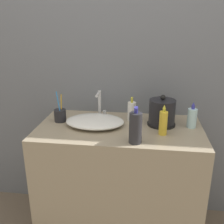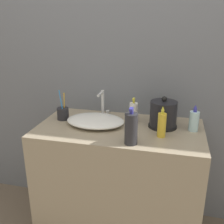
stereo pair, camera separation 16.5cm
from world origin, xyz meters
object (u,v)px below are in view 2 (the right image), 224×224
Objects in this scene: toothbrush_cup at (63,113)px; lotion_bottle at (133,112)px; shampoo_bottle at (131,129)px; mouthwash_bottle at (162,125)px; hand_cream_bottle at (194,121)px; electric_kettle at (163,115)px; faucet at (103,102)px.

toothbrush_cup is 0.48m from lotion_bottle.
shampoo_bottle reaches higher than toothbrush_cup.
hand_cream_bottle is (0.19, 0.14, -0.01)m from mouthwash_bottle.
shampoo_bottle reaches higher than hand_cream_bottle.
shampoo_bottle reaches higher than electric_kettle.
electric_kettle is at bearing 174.89° from hand_cream_bottle.
mouthwash_bottle is at bearing -89.68° from electric_kettle.
faucet is 0.99× the size of mouthwash_bottle.
lotion_bottle is 0.39m from hand_cream_bottle.
electric_kettle is at bearing 2.20° from toothbrush_cup.
faucet is 1.13× the size of lotion_bottle.
mouthwash_bottle is at bearing -30.90° from faucet.
hand_cream_bottle is at bearing 38.00° from shampoo_bottle.
toothbrush_cup is 1.28× the size of lotion_bottle.
faucet is 0.23m from lotion_bottle.
lotion_bottle is 0.29m from mouthwash_bottle.
faucet is at bearing 169.05° from hand_cream_bottle.
electric_kettle is 0.33m from shampoo_bottle.
faucet is 0.44m from electric_kettle.
shampoo_bottle is 1.27× the size of hand_cream_bottle.
mouthwash_bottle is 1.12× the size of hand_cream_bottle.
lotion_bottle is 0.98× the size of hand_cream_bottle.
mouthwash_bottle is at bearing -10.62° from toothbrush_cup.
mouthwash_bottle reaches higher than lotion_bottle.
faucet is at bearing 167.82° from lotion_bottle.
toothbrush_cup is 1.26× the size of hand_cream_bottle.
toothbrush_cup reaches higher than hand_cream_bottle.
hand_cream_bottle is (0.86, 0.01, 0.02)m from toothbrush_cup.
hand_cream_bottle reaches higher than lotion_bottle.
hand_cream_bottle is at bearing -10.23° from lotion_bottle.
hand_cream_bottle is (0.61, -0.12, -0.04)m from faucet.
mouthwash_bottle is (0.67, -0.13, 0.03)m from toothbrush_cup.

